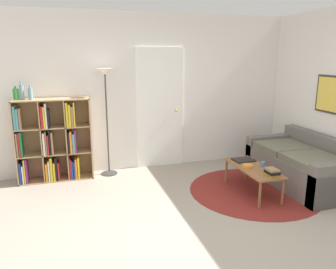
% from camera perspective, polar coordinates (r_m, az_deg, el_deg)
% --- Properties ---
extents(ground_plane, '(14.00, 14.00, 0.00)m').
position_cam_1_polar(ground_plane, '(3.62, 8.76, -18.46)').
color(ground_plane, gray).
extents(wall_back, '(7.76, 0.11, 2.60)m').
position_cam_1_polar(wall_back, '(5.62, -2.46, 7.23)').
color(wall_back, silver).
rests_on(wall_back, ground_plane).
extents(wall_right, '(0.08, 5.64, 2.60)m').
position_cam_1_polar(wall_right, '(5.58, 26.15, 5.94)').
color(wall_right, silver).
rests_on(wall_right, ground_plane).
extents(rug, '(1.86, 1.86, 0.01)m').
position_cam_1_polar(rug, '(4.98, 14.76, -9.41)').
color(rug, maroon).
rests_on(rug, ground_plane).
extents(bookshelf, '(1.11, 0.34, 1.28)m').
position_cam_1_polar(bookshelf, '(5.37, -19.50, -1.27)').
color(bookshelf, tan).
rests_on(bookshelf, ground_plane).
extents(floor_lamp, '(0.26, 0.26, 1.72)m').
position_cam_1_polar(floor_lamp, '(5.25, -10.80, 7.39)').
color(floor_lamp, '#333333').
rests_on(floor_lamp, ground_plane).
extents(couch, '(0.91, 1.70, 0.73)m').
position_cam_1_polar(couch, '(5.40, 22.57, -5.06)').
color(couch, '#66605B').
rests_on(couch, ground_plane).
extents(coffee_table, '(0.42, 1.02, 0.39)m').
position_cam_1_polar(coffee_table, '(4.79, 14.56, -5.98)').
color(coffee_table, brown).
rests_on(coffee_table, ground_plane).
extents(laptop, '(0.31, 0.25, 0.02)m').
position_cam_1_polar(laptop, '(5.02, 13.02, -4.32)').
color(laptop, black).
rests_on(laptop, coffee_table).
extents(bowl, '(0.15, 0.15, 0.04)m').
position_cam_1_polar(bowl, '(4.74, 13.71, -5.33)').
color(bowl, orange).
rests_on(bowl, coffee_table).
extents(book_stack_on_table, '(0.15, 0.19, 0.09)m').
position_cam_1_polar(book_stack_on_table, '(4.51, 17.67, -6.24)').
color(book_stack_on_table, gold).
rests_on(book_stack_on_table, coffee_table).
extents(cup, '(0.07, 0.07, 0.07)m').
position_cam_1_polar(cup, '(4.80, 16.17, -5.02)').
color(cup, teal).
rests_on(cup, coffee_table).
extents(bottle_left, '(0.08, 0.08, 0.20)m').
position_cam_1_polar(bottle_left, '(5.29, -24.98, 6.39)').
color(bottle_left, '#2D8438').
rests_on(bottle_left, bookshelf).
extents(bottle_middle, '(0.07, 0.07, 0.27)m').
position_cam_1_polar(bottle_middle, '(5.27, -24.13, 6.74)').
color(bottle_middle, '#6B93A3').
rests_on(bottle_middle, bookshelf).
extents(bottle_right, '(0.07, 0.07, 0.21)m').
position_cam_1_polar(bottle_right, '(5.24, -22.84, 6.58)').
color(bottle_right, '#6B93A3').
rests_on(bottle_right, bookshelf).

